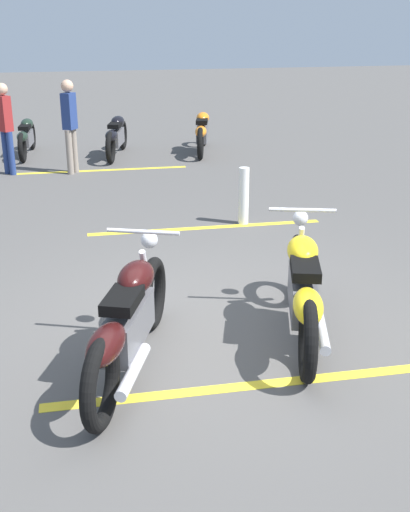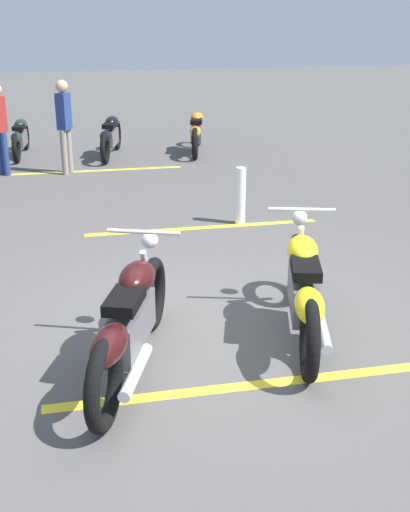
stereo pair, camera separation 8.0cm
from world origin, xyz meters
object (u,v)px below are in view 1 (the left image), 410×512
object	(u,v)px
motorcycle_bright_foreground	(303,289)
bystander_secondary	(5,124)
bystander_near_row	(70,122)
motorcycle_dark_foreground	(129,321)
motorcycle_row_left	(116,136)
motorcycle_row_center	(26,137)
motorcycle_row_far_left	(202,132)
bollard_post	(244,196)

from	to	relation	value
motorcycle_bright_foreground	bystander_secondary	size ratio (longest dim) A/B	1.33
bystander_near_row	motorcycle_dark_foreground	bearing A→B (deg)	-54.74
motorcycle_bright_foreground	motorcycle_dark_foreground	size ratio (longest dim) A/B	1.02
motorcycle_row_left	motorcycle_row_center	bearing A→B (deg)	90.37
motorcycle_bright_foreground	motorcycle_row_left	world-z (taller)	motorcycle_bright_foreground
motorcycle_dark_foreground	bystander_secondary	xyz separation A→B (m)	(7.44, 1.31, 0.44)
motorcycle_bright_foreground	motorcycle_row_left	bearing A→B (deg)	23.41
motorcycle_bright_foreground	motorcycle_dark_foreground	xyz separation A→B (m)	(-0.29, 1.57, 0.00)
motorcycle_bright_foreground	motorcycle_row_center	size ratio (longest dim) A/B	1.12
motorcycle_bright_foreground	motorcycle_row_center	bearing A→B (deg)	34.32
motorcycle_row_far_left	bystander_near_row	distance (m)	3.04
bollard_post	bystander_near_row	bearing A→B (deg)	30.95
motorcycle_bright_foreground	bystander_near_row	bearing A→B (deg)	31.80
motorcycle_row_far_left	bystander_secondary	bearing A→B (deg)	121.57
motorcycle_dark_foreground	motorcycle_row_center	bearing A→B (deg)	28.60
motorcycle_bright_foreground	motorcycle_dark_foreground	distance (m)	1.60
motorcycle_row_far_left	bystander_near_row	world-z (taller)	bystander_near_row
motorcycle_row_far_left	bollard_post	world-z (taller)	motorcycle_row_far_left
motorcycle_bright_foreground	motorcycle_dark_foreground	bearing A→B (deg)	118.06
motorcycle_row_center	bollard_post	distance (m)	6.19
motorcycle_row_far_left	motorcycle_row_center	xyz separation A→B (m)	(0.48, 3.57, -0.04)
motorcycle_dark_foreground	bollard_post	distance (m)	4.13
motorcycle_row_left	bystander_near_row	world-z (taller)	bystander_near_row
motorcycle_row_center	bystander_near_row	size ratio (longest dim) A/B	1.16
bollard_post	motorcycle_row_far_left	bearing A→B (deg)	-6.17
motorcycle_dark_foreground	motorcycle_row_left	distance (m)	8.57
motorcycle_dark_foreground	bystander_near_row	xyz separation A→B (m)	(7.26, 0.19, 0.47)
motorcycle_bright_foreground	motorcycle_row_far_left	bearing A→B (deg)	11.02
motorcycle_row_far_left	motorcycle_row_center	distance (m)	3.60
motorcycle_row_left	bystander_secondary	world-z (taller)	bystander_secondary
motorcycle_row_far_left	motorcycle_row_left	world-z (taller)	motorcycle_row_far_left
motorcycle_row_far_left	bollard_post	bearing A→B (deg)	-170.49
motorcycle_dark_foreground	bystander_near_row	size ratio (longest dim) A/B	1.27
motorcycle_row_left	bystander_near_row	bearing A→B (deg)	159.24
motorcycle_row_far_left	bystander_near_row	xyz separation A→B (m)	(-1.27, 2.72, 0.49)
motorcycle_bright_foreground	bystander_secondary	distance (m)	7.72
motorcycle_bright_foreground	motorcycle_row_center	distance (m)	9.11
motorcycle_row_left	motorcycle_row_center	distance (m)	1.84
motorcycle_row_far_left	bollard_post	xyz separation A→B (m)	(-4.92, 0.53, -0.04)
bystander_near_row	bollard_post	distance (m)	4.28
motorcycle_row_center	bollard_post	size ratio (longest dim) A/B	2.44
motorcycle_row_far_left	bystander_secondary	distance (m)	4.02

